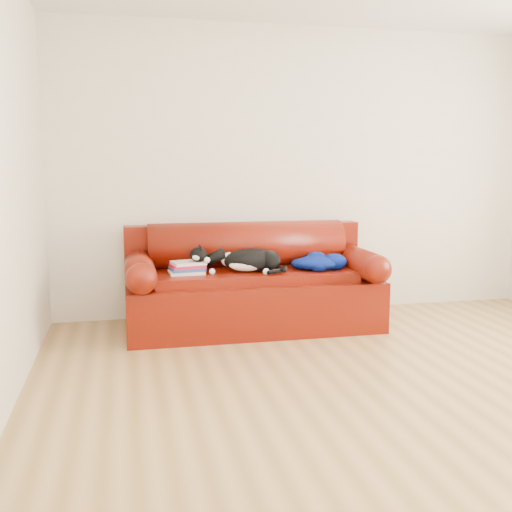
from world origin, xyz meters
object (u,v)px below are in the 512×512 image
Objects in this scene: blanket at (318,262)px; book_stack at (187,268)px; sofa_base at (252,300)px; cat at (250,261)px.

book_stack is at bearing 178.83° from blanket.
sofa_base is 7.26× the size of book_stack.
cat is at bearing -3.11° from book_stack.
sofa_base is at bearing 88.14° from cat.
blanket is (1.10, -0.02, 0.01)m from book_stack.
cat is at bearing -179.46° from blanket.
book_stack is at bearing -164.41° from cat.
blanket is at bearing -1.17° from book_stack.
blanket is (0.55, -0.09, 0.32)m from sofa_base.
book_stack is 1.10m from blanket.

